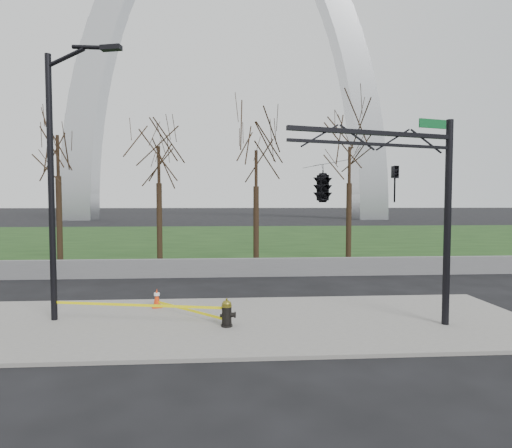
{
  "coord_description": "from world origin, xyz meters",
  "views": [
    {
      "loc": [
        -0.21,
        -12.46,
        3.66
      ],
      "look_at": [
        0.79,
        2.0,
        2.9
      ],
      "focal_mm": 29.52,
      "sensor_mm": 36.0,
      "label": 1
    }
  ],
  "objects": [
    {
      "name": "tree_row",
      "position": [
        -6.97,
        12.0,
        4.12
      ],
      "size": [
        32.06,
        4.0,
        8.23
      ],
      "color": "black",
      "rests_on": "ground"
    },
    {
      "name": "ground",
      "position": [
        0.0,
        0.0,
        0.0
      ],
      "size": [
        500.0,
        500.0,
        0.0
      ],
      "primitive_type": "plane",
      "color": "black",
      "rests_on": "ground"
    },
    {
      "name": "traffic_cone",
      "position": [
        -2.59,
        1.79,
        0.42
      ],
      "size": [
        0.41,
        0.41,
        0.64
      ],
      "rotation": [
        0.0,
        0.0,
        0.28
      ],
      "color": "red",
      "rests_on": "sidewalk"
    },
    {
      "name": "fire_hydrant",
      "position": [
        -0.22,
        -0.57,
        0.47
      ],
      "size": [
        0.5,
        0.33,
        0.81
      ],
      "rotation": [
        0.0,
        0.0,
        -0.11
      ],
      "color": "black",
      "rests_on": "sidewalk"
    },
    {
      "name": "street_light",
      "position": [
        -5.22,
        0.43,
        4.69
      ],
      "size": [
        2.35,
        0.74,
        8.21
      ],
      "rotation": [
        0.0,
        0.0,
        -0.24
      ],
      "color": "black",
      "rests_on": "ground"
    },
    {
      "name": "gateway_arch",
      "position": [
        0.0,
        75.0,
        32.5
      ],
      "size": [
        66.0,
        6.0,
        65.0
      ],
      "primitive_type": null,
      "color": "#B6B9BD",
      "rests_on": "ground"
    },
    {
      "name": "sidewalk",
      "position": [
        0.0,
        0.0,
        0.05
      ],
      "size": [
        18.0,
        6.0,
        0.1
      ],
      "primitive_type": "cube",
      "color": "slate",
      "rests_on": "ground"
    },
    {
      "name": "traffic_signal_mast",
      "position": [
        2.99,
        -1.58,
        4.15
      ],
      "size": [
        4.96,
        2.54,
        6.0
      ],
      "rotation": [
        0.0,
        0.0,
        0.25
      ],
      "color": "black",
      "rests_on": "ground"
    },
    {
      "name": "grass_strip",
      "position": [
        0.0,
        30.0,
        0.03
      ],
      "size": [
        120.0,
        40.0,
        0.06
      ],
      "primitive_type": "cube",
      "color": "black",
      "rests_on": "ground"
    },
    {
      "name": "guardrail",
      "position": [
        0.0,
        8.0,
        0.45
      ],
      "size": [
        60.0,
        0.3,
        0.9
      ],
      "primitive_type": "cube",
      "color": "#59595B",
      "rests_on": "ground"
    },
    {
      "name": "caution_tape",
      "position": [
        -2.28,
        0.21,
        0.5
      ],
      "size": [
        5.21,
        2.36,
        0.42
      ],
      "color": "yellow",
      "rests_on": "ground"
    }
  ]
}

